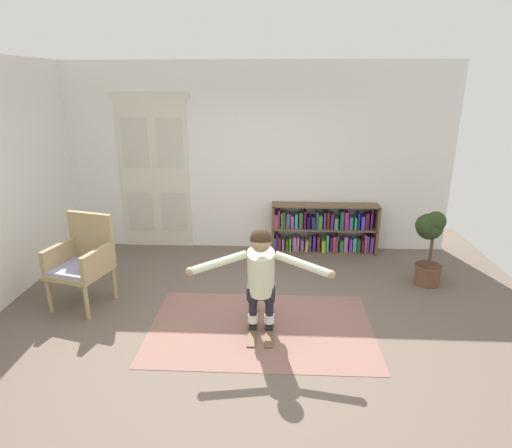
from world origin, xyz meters
TOP-DOWN VIEW (x-y plane):
  - ground_plane at (0.00, 0.00)m, footprint 7.20×7.20m
  - back_wall at (0.00, 2.60)m, footprint 6.00×0.10m
  - double_door at (-1.62, 2.54)m, footprint 1.22×0.05m
  - rug at (0.16, 0.08)m, footprint 2.46×1.56m
  - bookshelf at (1.07, 2.39)m, footprint 1.66×0.30m
  - wicker_chair at (-1.99, 0.57)m, footprint 0.73×0.73m
  - potted_plant at (2.34, 1.35)m, footprint 0.39×0.46m
  - skis_pair at (0.16, 0.11)m, footprint 0.27×0.79m
  - person_skier at (0.16, -0.03)m, footprint 1.46×0.52m

SIDE VIEW (x-z plane):
  - ground_plane at x=0.00m, z-range 0.00..0.00m
  - rug at x=0.16m, z-range 0.00..0.01m
  - skis_pair at x=0.16m, z-range -0.01..0.06m
  - bookshelf at x=1.07m, z-range -0.04..0.74m
  - wicker_chair at x=-1.99m, z-range 0.03..1.13m
  - potted_plant at x=2.34m, z-range 0.13..1.13m
  - person_skier at x=0.16m, z-range 0.15..1.32m
  - double_door at x=-1.62m, z-range 0.01..2.46m
  - back_wall at x=0.00m, z-range 0.00..2.90m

